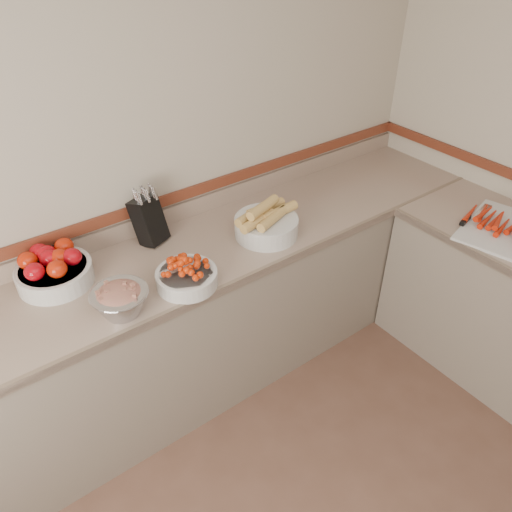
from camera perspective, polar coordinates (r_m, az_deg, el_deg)
back_wall at (r=2.53m, az=-15.54°, el=9.70°), size 4.00×0.00×4.00m
counter_back at (r=2.76m, az=-10.03°, el=-8.56°), size 4.00×0.65×1.08m
knife_block at (r=2.60m, az=-12.20°, el=4.13°), size 0.18×0.20×0.32m
tomato_bowl at (r=2.47m, az=-22.16°, el=-1.37°), size 0.35×0.35×0.17m
cherry_tomato_bowl at (r=2.31m, az=-7.92°, el=-2.24°), size 0.29×0.29×0.16m
corn_bowl at (r=2.62m, az=1.16°, el=3.77°), size 0.37×0.34×0.20m
rhubarb_bowl at (r=2.20m, az=-15.25°, el=-4.85°), size 0.25×0.25×0.14m
cutting_board at (r=2.99m, az=26.63°, el=2.89°), size 0.61×0.52×0.08m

